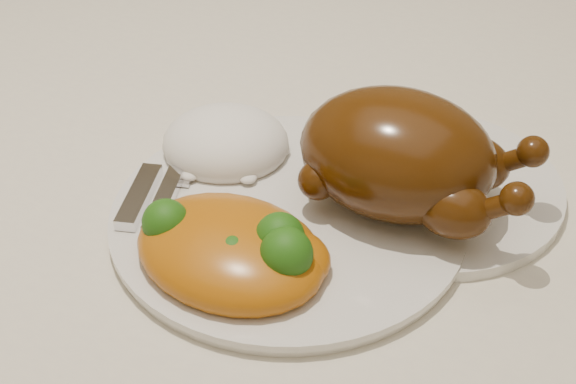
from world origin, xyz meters
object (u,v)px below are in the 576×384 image
at_px(side_plate, 426,185).
at_px(roast_chicken, 402,156).
at_px(dining_table, 212,224).
at_px(dinner_plate, 288,218).

height_order(side_plate, roast_chicken, roast_chicken).
xyz_separation_m(dining_table, side_plate, (0.21, 0.02, 0.11)).
bearing_deg(dining_table, side_plate, 5.18).
relative_size(dining_table, roast_chicken, 8.43).
distance_m(dinner_plate, roast_chicken, 0.10).
xyz_separation_m(dinner_plate, side_plate, (0.08, 0.09, -0.00)).
bearing_deg(dining_table, roast_chicken, -7.21).
bearing_deg(dinner_plate, dining_table, 148.95).
relative_size(dining_table, dinner_plate, 5.81).
relative_size(dinner_plate, roast_chicken, 1.45).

